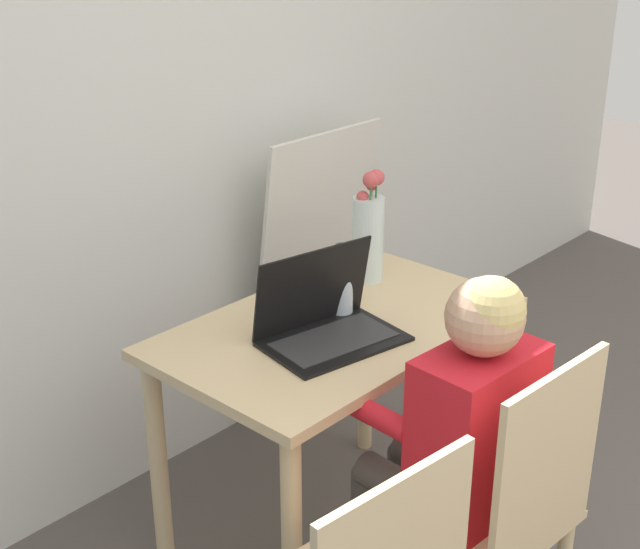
{
  "coord_description": "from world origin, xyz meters",
  "views": [
    {
      "loc": [
        -1.51,
        0.06,
        1.8
      ],
      "look_at": [
        0.04,
        1.47,
        0.91
      ],
      "focal_mm": 50.0,
      "sensor_mm": 36.0,
      "label": 1
    }
  ],
  "objects_px": {
    "chair_occupied": "(494,517)",
    "person_seated": "(458,426)",
    "laptop": "(325,319)",
    "flower_vase": "(368,231)",
    "water_bottle": "(342,282)"
  },
  "relations": [
    {
      "from": "chair_occupied",
      "to": "person_seated",
      "type": "relative_size",
      "value": 0.85
    },
    {
      "from": "laptop",
      "to": "flower_vase",
      "type": "distance_m",
      "value": 0.43
    },
    {
      "from": "flower_vase",
      "to": "water_bottle",
      "type": "bearing_deg",
      "value": -156.04
    },
    {
      "from": "laptop",
      "to": "flower_vase",
      "type": "height_order",
      "value": "flower_vase"
    },
    {
      "from": "water_bottle",
      "to": "flower_vase",
      "type": "bearing_deg",
      "value": 23.96
    },
    {
      "from": "chair_occupied",
      "to": "water_bottle",
      "type": "bearing_deg",
      "value": -101.46
    },
    {
      "from": "water_bottle",
      "to": "chair_occupied",
      "type": "bearing_deg",
      "value": -105.12
    },
    {
      "from": "laptop",
      "to": "person_seated",
      "type": "bearing_deg",
      "value": -82.24
    },
    {
      "from": "person_seated",
      "to": "flower_vase",
      "type": "height_order",
      "value": "flower_vase"
    },
    {
      "from": "person_seated",
      "to": "flower_vase",
      "type": "distance_m",
      "value": 0.76
    },
    {
      "from": "chair_occupied",
      "to": "laptop",
      "type": "relative_size",
      "value": 2.29
    },
    {
      "from": "person_seated",
      "to": "laptop",
      "type": "distance_m",
      "value": 0.46
    },
    {
      "from": "chair_occupied",
      "to": "laptop",
      "type": "height_order",
      "value": "laptop"
    },
    {
      "from": "chair_occupied",
      "to": "flower_vase",
      "type": "height_order",
      "value": "flower_vase"
    },
    {
      "from": "person_seated",
      "to": "flower_vase",
      "type": "bearing_deg",
      "value": -119.69
    }
  ]
}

